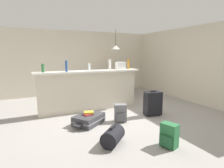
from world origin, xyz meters
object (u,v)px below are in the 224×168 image
object	(u,v)px
bottle_amber	(128,64)
backpack_green	(169,136)
bottle_clear	(89,67)
duffel_bag_black	(113,136)
dining_chair_far_side	(109,80)
pendant_lamp	(116,47)
dining_table	(115,79)
backpack_grey	(120,113)
bottle_green	(43,68)
bottle_white	(110,65)
bottle_blue	(66,66)
suitcase_upright_black	(153,103)
book_stack	(89,113)
dining_chair_near_partition	(121,84)
grocery_bag	(120,66)
suitcase_flat_charcoal	(89,119)

from	to	relation	value
bottle_amber	backpack_green	size ratio (longest dim) A/B	0.71
bottle_clear	duffel_bag_black	distance (m)	2.39
dining_chair_far_side	pendant_lamp	size ratio (longest dim) A/B	1.20
dining_table	backpack_grey	distance (m)	2.91
bottle_green	backpack_grey	xyz separation A→B (m)	(1.59, -1.17, -1.05)
dining_chair_far_side	backpack_green	bearing A→B (deg)	-101.27
dining_chair_far_side	backpack_grey	world-z (taller)	dining_chair_far_side
duffel_bag_black	bottle_white	bearing A→B (deg)	67.20
bottle_blue	bottle_clear	world-z (taller)	bottle_blue
suitcase_upright_black	book_stack	xyz separation A→B (m)	(-1.71, 0.13, -0.08)
bottle_white	dining_chair_near_partition	size ratio (longest dim) A/B	0.32
suitcase_upright_black	dining_chair_far_side	bearing A→B (deg)	87.16
grocery_bag	duffel_bag_black	size ratio (longest dim) A/B	0.47
dining_table	book_stack	xyz separation A→B (m)	(-1.85, -2.46, -0.39)
bottle_blue	duffel_bag_black	bearing A→B (deg)	-79.41
bottle_white	suitcase_flat_charcoal	size ratio (longest dim) A/B	0.35
suitcase_flat_charcoal	bottle_white	bearing A→B (deg)	45.93
grocery_bag	duffel_bag_black	world-z (taller)	grocery_bag
pendant_lamp	dining_chair_near_partition	bearing A→B (deg)	-95.46
backpack_green	suitcase_upright_black	distance (m)	1.69
dining_table	backpack_green	size ratio (longest dim) A/B	2.62
backpack_green	grocery_bag	bearing A→B (deg)	81.64
backpack_grey	duffel_bag_black	bearing A→B (deg)	-124.12
bottle_blue	grocery_bag	size ratio (longest dim) A/B	1.12
suitcase_upright_black	dining_chair_near_partition	bearing A→B (deg)	87.15
bottle_green	suitcase_upright_black	world-z (taller)	bottle_green
bottle_green	dining_table	xyz separation A→B (m)	(2.71, 1.48, -0.60)
suitcase_flat_charcoal	backpack_green	distance (m)	1.86
dining_chair_far_side	book_stack	size ratio (longest dim) A/B	3.37
bottle_clear	backpack_grey	world-z (taller)	bottle_clear
bottle_green	dining_table	bearing A→B (deg)	28.59
bottle_amber	dining_chair_far_side	distance (m)	2.17
bottle_green	dining_table	distance (m)	3.15
backpack_grey	book_stack	bearing A→B (deg)	165.94
suitcase_flat_charcoal	backpack_grey	distance (m)	0.76
bottle_white	suitcase_flat_charcoal	xyz separation A→B (m)	(-0.99, -1.03, -1.18)
grocery_bag	suitcase_flat_charcoal	bearing A→B (deg)	-143.57
bottle_blue	grocery_bag	world-z (taller)	bottle_blue
bottle_green	pendant_lamp	bearing A→B (deg)	28.01
suitcase_upright_black	duffel_bag_black	size ratio (longest dim) A/B	1.21
backpack_grey	dining_chair_far_side	bearing A→B (deg)	70.71
dining_chair_far_side	duffel_bag_black	distance (m)	4.56
bottle_blue	duffel_bag_black	size ratio (longest dim) A/B	0.53
bottle_green	bottle_blue	xyz separation A→B (m)	(0.57, -0.09, 0.04)
bottle_amber	pendant_lamp	bearing A→B (deg)	80.66
bottle_white	dining_chair_far_side	bearing A→B (deg)	66.81
bottle_clear	backpack_green	size ratio (longest dim) A/B	0.49
bottle_blue	dining_chair_far_side	bearing A→B (deg)	45.02
suitcase_upright_black	bottle_clear	bearing A→B (deg)	140.94
bottle_blue	backpack_grey	distance (m)	1.84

